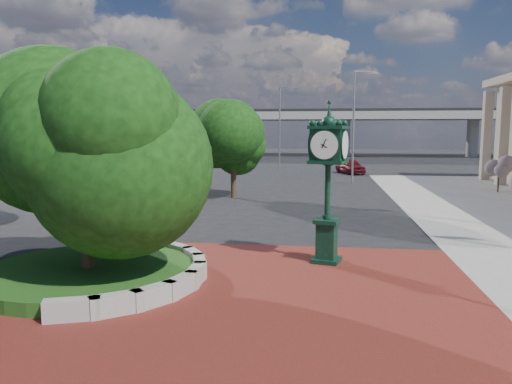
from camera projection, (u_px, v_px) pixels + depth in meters
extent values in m
plane|color=black|center=(259.00, 288.00, 13.80)|extent=(200.00, 200.00, 0.00)
cube|color=maroon|center=(254.00, 299.00, 12.81)|extent=(12.00, 12.00, 0.04)
cube|color=#9E9B93|center=(72.00, 310.00, 11.33)|extent=(1.29, 0.76, 0.54)
cube|color=#9E9B93|center=(116.00, 305.00, 11.67)|extent=(1.20, 1.04, 0.54)
cube|color=#9E9B93|center=(154.00, 296.00, 12.28)|extent=(1.00, 1.22, 0.54)
cube|color=#9E9B93|center=(181.00, 286.00, 13.08)|extent=(0.71, 1.30, 0.54)
cube|color=#9E9B93|center=(196.00, 276.00, 14.00)|extent=(0.35, 1.25, 0.54)
cube|color=#9E9B93|center=(199.00, 266.00, 14.97)|extent=(0.71, 1.30, 0.54)
cube|color=#9E9B93|center=(193.00, 258.00, 15.88)|extent=(1.00, 1.22, 0.54)
cube|color=#9E9B93|center=(179.00, 252.00, 16.67)|extent=(1.20, 1.04, 0.54)
cube|color=#9E9B93|center=(159.00, 248.00, 17.24)|extent=(1.29, 0.76, 0.54)
cylinder|color=#134416|center=(88.00, 274.00, 14.44)|extent=(6.10, 6.10, 0.40)
cube|color=#9E9B93|center=(314.00, 116.00, 81.80)|extent=(90.00, 12.00, 1.20)
cube|color=black|center=(314.00, 111.00, 81.70)|extent=(90.00, 12.00, 0.40)
cylinder|color=#9E9B93|center=(112.00, 137.00, 86.93)|extent=(1.80, 1.80, 6.00)
cylinder|color=#9E9B93|center=(225.00, 137.00, 84.25)|extent=(1.80, 1.80, 6.00)
cylinder|color=#9E9B93|center=(345.00, 138.00, 81.57)|extent=(1.80, 1.80, 6.00)
cylinder|color=#9E9B93|center=(473.00, 138.00, 78.89)|extent=(1.80, 1.80, 6.00)
cylinder|color=#38281C|center=(87.00, 244.00, 14.33)|extent=(0.36, 0.36, 2.17)
sphere|color=black|center=(83.00, 152.00, 14.00)|extent=(5.20, 5.20, 5.20)
cylinder|color=#38281C|center=(234.00, 183.00, 31.91)|extent=(0.36, 0.36, 1.92)
sphere|color=black|center=(233.00, 147.00, 31.62)|extent=(4.40, 4.40, 4.40)
cube|color=black|center=(326.00, 260.00, 16.35)|extent=(1.06, 1.06, 0.17)
cube|color=black|center=(327.00, 240.00, 16.27)|extent=(0.73, 0.73, 1.20)
cube|color=black|center=(327.00, 221.00, 16.19)|extent=(0.93, 0.93, 0.13)
cylinder|color=black|center=(328.00, 191.00, 16.07)|extent=(0.19, 0.19, 1.86)
cube|color=black|center=(328.00, 145.00, 15.88)|extent=(1.20, 1.20, 0.98)
cylinder|color=white|center=(324.00, 145.00, 15.41)|extent=(0.86, 0.28, 0.87)
cylinder|color=white|center=(332.00, 144.00, 16.35)|extent=(0.86, 0.28, 0.87)
cylinder|color=white|center=(313.00, 144.00, 16.07)|extent=(0.28, 0.86, 0.87)
cylinder|color=white|center=(344.00, 145.00, 15.69)|extent=(0.28, 0.86, 0.87)
sphere|color=black|center=(329.00, 123.00, 15.80)|extent=(0.48, 0.48, 0.48)
cone|color=black|center=(329.00, 112.00, 15.75)|extent=(0.20, 0.20, 0.55)
imported|color=#560C14|center=(350.00, 166.00, 49.34)|extent=(3.15, 4.74, 1.50)
cylinder|color=slate|center=(353.00, 129.00, 39.21)|extent=(0.16, 0.16, 8.83)
cube|color=slate|center=(365.00, 72.00, 38.85)|extent=(1.71, 0.74, 0.12)
cube|color=slate|center=(375.00, 73.00, 39.03)|extent=(0.54, 0.40, 0.15)
cylinder|color=slate|center=(280.00, 129.00, 52.07)|extent=(0.16, 0.16, 8.72)
cube|color=slate|center=(288.00, 87.00, 51.49)|extent=(1.75, 0.31, 0.12)
cube|color=slate|center=(296.00, 88.00, 51.48)|extent=(0.51, 0.29, 0.15)
cylinder|color=#38281C|center=(498.00, 184.00, 34.44)|extent=(0.10, 0.10, 1.20)
sphere|color=#BA5DAC|center=(499.00, 170.00, 34.31)|extent=(1.20, 1.20, 1.20)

